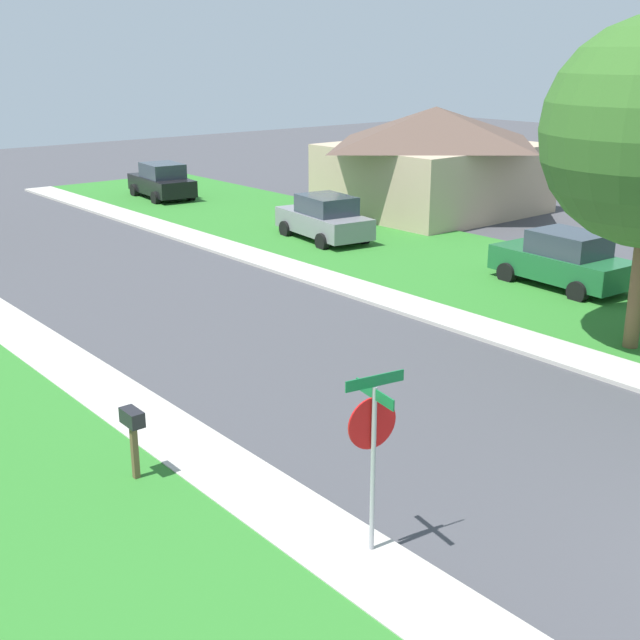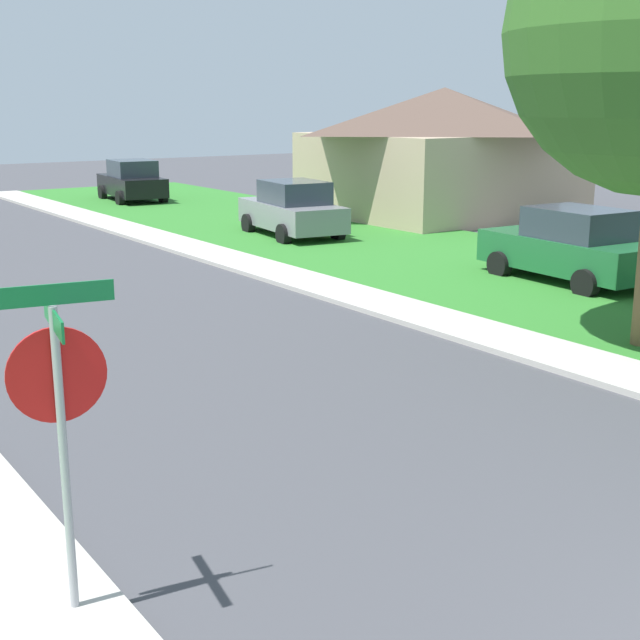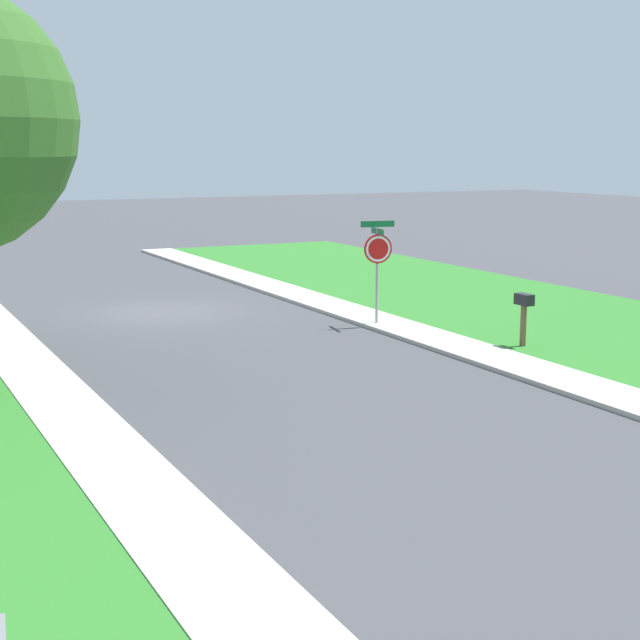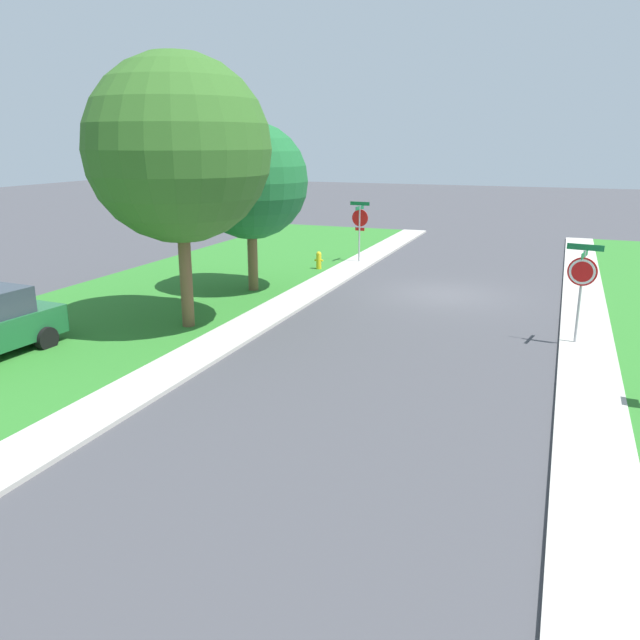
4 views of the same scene
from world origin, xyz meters
name	(u,v)px [view 3 (image 3 of 4)]	position (x,y,z in m)	size (l,w,h in m)	color
ground_plane	(162,312)	(0.00, 0.00, 0.00)	(120.00, 120.00, 0.00)	#424247
sidewalk_east	(101,449)	(4.70, 12.00, 0.05)	(1.40, 56.00, 0.10)	#B7B2A8
sidewalk_west	(575,383)	(-4.70, 12.00, 0.05)	(1.40, 56.00, 0.10)	#B7B2A8
stop_sign_far_corner	(378,255)	(-4.38, 4.69, 1.89)	(0.91, 0.91, 2.77)	#9E9EA3
mailbox	(524,307)	(-5.98, 8.73, 1.01)	(0.24, 0.48, 1.31)	brown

